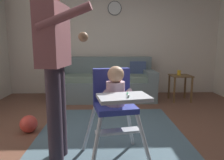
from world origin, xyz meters
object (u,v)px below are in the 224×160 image
Objects in this scene: couch at (104,83)px; side_table at (180,82)px; toy_ball at (29,124)px; sippy_cup at (179,73)px; wall_clock at (115,8)px; high_chair at (115,97)px; adult_standing at (55,64)px.

side_table is at bearing 81.79° from couch.
toy_ball is 2.23× the size of sippy_cup.
toy_ball is 2.90m from sippy_cup.
couch is 1.67m from wall_clock.
high_chair reaches higher than side_table.
high_chair is at bearing -123.00° from side_table.
high_chair is 9.37× the size of sippy_cup.
side_table is 2.12m from wall_clock.
wall_clock reaches higher than adult_standing.
side_table is (1.97, 2.09, -0.57)m from adult_standing.
side_table is at bearing 0.00° from sippy_cup.
sippy_cup is at bearing 136.76° from high_chair.
wall_clock is (0.24, 0.48, 1.58)m from couch.
toy_ball is at bearing -149.48° from side_table.
adult_standing is at bearing -133.25° from side_table.
toy_ball is at bearing -29.46° from couch.
couch is 2.42m from high_chair.
high_chair is at bearing -33.16° from toy_ball.
wall_clock is (-1.29, 0.70, 1.53)m from side_table.
high_chair reaches higher than toy_ball.
toy_ball is 0.43× the size of side_table.
high_chair is at bearing -92.39° from wall_clock.
side_table is at bearing 55.07° from adult_standing.
wall_clock is (0.12, 2.88, 1.27)m from high_chair.
high_chair reaches higher than couch.
couch is at bearing 172.06° from high_chair.
side_table is 1.71× the size of wall_clock.
couch is 1.54m from sippy_cup.
wall_clock reaches higher than sippy_cup.
high_chair is 1.40m from toy_ball.
toy_ball is 0.73× the size of wall_clock.
high_chair is (0.12, -2.40, 0.31)m from couch.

